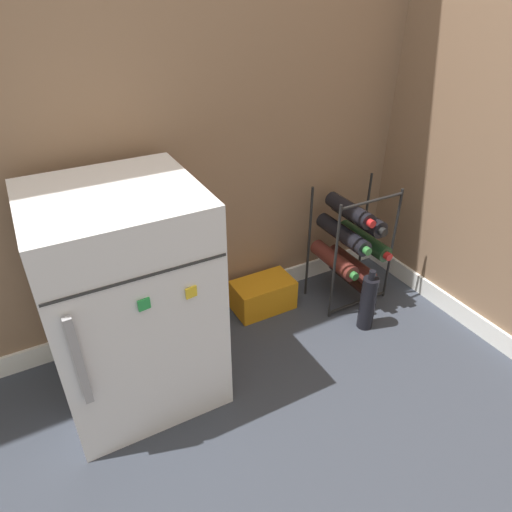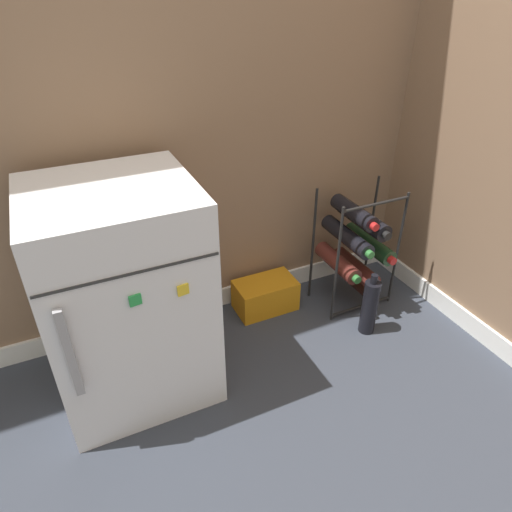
{
  "view_description": "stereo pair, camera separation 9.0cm",
  "coord_description": "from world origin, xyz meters",
  "px_view_note": "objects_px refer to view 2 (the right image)",
  "views": [
    {
      "loc": [
        -0.68,
        -0.91,
        1.35
      ],
      "look_at": [
        0.04,
        0.43,
        0.4
      ],
      "focal_mm": 32.0,
      "sensor_mm": 36.0,
      "label": 1
    },
    {
      "loc": [
        -0.6,
        -0.95,
        1.35
      ],
      "look_at": [
        0.04,
        0.43,
        0.4
      ],
      "focal_mm": 32.0,
      "sensor_mm": 36.0,
      "label": 2
    }
  ],
  "objects_px": {
    "loose_bottle_floor": "(370,307)",
    "wine_rack": "(355,247)",
    "mini_fridge": "(126,295)",
    "soda_box": "(265,295)"
  },
  "relations": [
    {
      "from": "wine_rack",
      "to": "loose_bottle_floor",
      "type": "xyz_separation_m",
      "value": [
        -0.06,
        -0.22,
        -0.16
      ]
    },
    {
      "from": "loose_bottle_floor",
      "to": "soda_box",
      "type": "bearing_deg",
      "value": 135.29
    },
    {
      "from": "wine_rack",
      "to": "soda_box",
      "type": "bearing_deg",
      "value": 164.97
    },
    {
      "from": "mini_fridge",
      "to": "soda_box",
      "type": "height_order",
      "value": "mini_fridge"
    },
    {
      "from": "loose_bottle_floor",
      "to": "mini_fridge",
      "type": "bearing_deg",
      "value": 171.39
    },
    {
      "from": "mini_fridge",
      "to": "loose_bottle_floor",
      "type": "bearing_deg",
      "value": -8.61
    },
    {
      "from": "wine_rack",
      "to": "soda_box",
      "type": "relative_size",
      "value": 2.04
    },
    {
      "from": "soda_box",
      "to": "mini_fridge",
      "type": "bearing_deg",
      "value": -163.6
    },
    {
      "from": "loose_bottle_floor",
      "to": "wine_rack",
      "type": "bearing_deg",
      "value": 74.2
    },
    {
      "from": "mini_fridge",
      "to": "wine_rack",
      "type": "relative_size",
      "value": 1.41
    }
  ]
}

